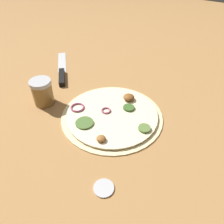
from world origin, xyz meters
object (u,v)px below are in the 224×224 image
Objects in this scene: pizza at (112,115)px; knife at (62,73)px; spice_jar at (42,92)px; loose_cap at (104,188)px.

pizza reaches higher than knife.
loose_cap is (0.33, -0.15, -0.04)m from spice_jar.
spice_jar is 1.82× the size of loose_cap.
spice_jar is at bearing 162.01° from knife.
knife is (-0.29, 0.10, 0.00)m from pizza.
knife is at bearing 160.37° from pizza.
pizza reaches higher than loose_cap.
pizza is 0.24m from loose_cap.
knife reaches higher than loose_cap.
knife is 0.51m from loose_cap.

